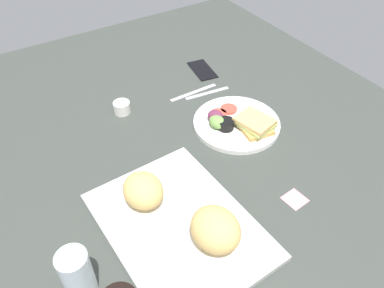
# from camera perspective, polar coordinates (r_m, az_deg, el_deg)

# --- Properties ---
(ground_plane) EXTENTS (1.90, 1.50, 0.03)m
(ground_plane) POSITION_cam_1_polar(r_m,az_deg,el_deg) (1.17, 1.76, -2.01)
(ground_plane) COLOR #383D38
(serving_tray) EXTENTS (0.46, 0.35, 0.02)m
(serving_tray) POSITION_cam_1_polar(r_m,az_deg,el_deg) (0.98, -1.98, -11.99)
(serving_tray) COLOR #B2B2AD
(serving_tray) RESTS_ON ground_plane
(bread_plate_near) EXTENTS (0.20, 0.20, 0.10)m
(bread_plate_near) POSITION_cam_1_polar(r_m,az_deg,el_deg) (0.91, 3.65, -13.07)
(bread_plate_near) COLOR white
(bread_plate_near) RESTS_ON serving_tray
(bread_plate_far) EXTENTS (0.20, 0.20, 0.09)m
(bread_plate_far) POSITION_cam_1_polar(r_m,az_deg,el_deg) (0.99, -7.30, -7.55)
(bread_plate_far) COLOR white
(bread_plate_far) RESTS_ON serving_tray
(plate_with_salad) EXTENTS (0.28, 0.28, 0.05)m
(plate_with_salad) POSITION_cam_1_polar(r_m,az_deg,el_deg) (1.25, 6.66, 3.14)
(plate_with_salad) COLOR white
(plate_with_salad) RESTS_ON ground_plane
(drinking_glass) EXTENTS (0.07, 0.07, 0.14)m
(drinking_glass) POSITION_cam_1_polar(r_m,az_deg,el_deg) (0.87, -16.61, -18.10)
(drinking_glass) COLOR silver
(drinking_glass) RESTS_ON ground_plane
(espresso_cup) EXTENTS (0.06, 0.06, 0.04)m
(espresso_cup) POSITION_cam_1_polar(r_m,az_deg,el_deg) (1.33, -10.33, 5.35)
(espresso_cup) COLOR silver
(espresso_cup) RESTS_ON ground_plane
(fork) EXTENTS (0.04, 0.17, 0.01)m
(fork) POSITION_cam_1_polar(r_m,az_deg,el_deg) (1.40, 2.29, 7.57)
(fork) COLOR #B7B7BC
(fork) RESTS_ON ground_plane
(knife) EXTENTS (0.02, 0.19, 0.01)m
(knife) POSITION_cam_1_polar(r_m,az_deg,el_deg) (1.41, 0.23, 7.67)
(knife) COLOR #B7B7BC
(knife) RESTS_ON ground_plane
(cell_phone) EXTENTS (0.15, 0.09, 0.01)m
(cell_phone) POSITION_cam_1_polar(r_m,az_deg,el_deg) (1.53, 1.53, 10.97)
(cell_phone) COLOR black
(cell_phone) RESTS_ON ground_plane
(sticky_note) EXTENTS (0.06, 0.06, 0.00)m
(sticky_note) POSITION_cam_1_polar(r_m,az_deg,el_deg) (1.08, 14.99, -7.89)
(sticky_note) COLOR pink
(sticky_note) RESTS_ON ground_plane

